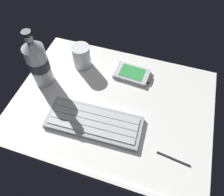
% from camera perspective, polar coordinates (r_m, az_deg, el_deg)
% --- Properties ---
extents(ground_plane, '(0.64, 0.48, 0.03)m').
position_cam_1_polar(ground_plane, '(0.71, -0.06, -2.00)').
color(ground_plane, silver).
extents(keyboard, '(0.29, 0.12, 0.02)m').
position_cam_1_polar(keyboard, '(0.66, -4.79, -6.39)').
color(keyboard, '#93969B').
rests_on(keyboard, ground_plane).
extents(handheld_device, '(0.13, 0.08, 0.02)m').
position_cam_1_polar(handheld_device, '(0.77, 5.42, 6.41)').
color(handheld_device, '#B7BABF').
rests_on(handheld_device, ground_plane).
extents(juice_cup, '(0.06, 0.06, 0.09)m').
position_cam_1_polar(juice_cup, '(0.79, -8.09, 10.71)').
color(juice_cup, silver).
rests_on(juice_cup, ground_plane).
extents(water_bottle, '(0.07, 0.07, 0.21)m').
position_cam_1_polar(water_bottle, '(0.73, -19.08, 9.00)').
color(water_bottle, silver).
rests_on(water_bottle, ground_plane).
extents(stylus_pen, '(0.10, 0.02, 0.01)m').
position_cam_1_polar(stylus_pen, '(0.64, 16.01, -15.22)').
color(stylus_pen, '#26262B').
rests_on(stylus_pen, ground_plane).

